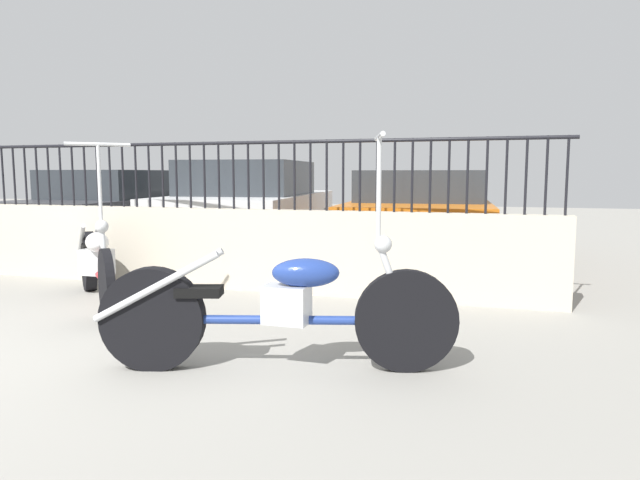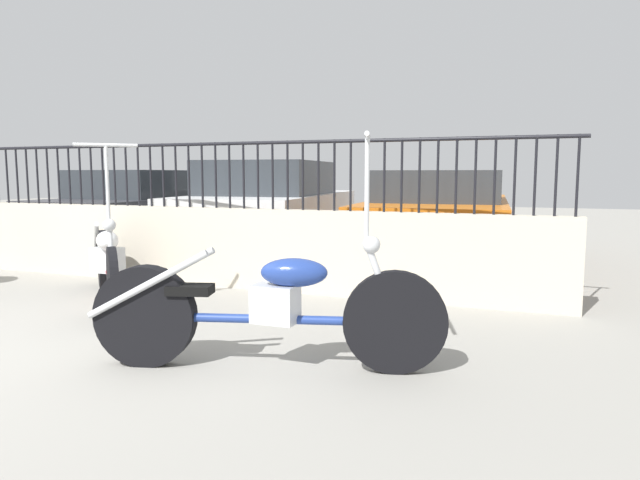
% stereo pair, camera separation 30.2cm
% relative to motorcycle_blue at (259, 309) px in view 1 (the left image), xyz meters
% --- Properties ---
extents(low_wall, '(8.56, 0.18, 0.86)m').
position_rel_motorcycle_blue_xyz_m(low_wall, '(-2.21, 2.28, 0.04)').
color(low_wall, beige).
rests_on(low_wall, ground_plane).
extents(fence_railing, '(8.56, 0.04, 0.71)m').
position_rel_motorcycle_blue_xyz_m(fence_railing, '(-2.21, 2.28, 0.94)').
color(fence_railing, black).
rests_on(fence_railing, low_wall).
extents(motorcycle_blue, '(2.21, 0.82, 1.48)m').
position_rel_motorcycle_blue_xyz_m(motorcycle_blue, '(0.00, 0.00, 0.00)').
color(motorcycle_blue, black).
rests_on(motorcycle_blue, ground_plane).
extents(motorcycle_red, '(1.59, 1.61, 1.50)m').
position_rel_motorcycle_blue_xyz_m(motorcycle_red, '(-2.28, 1.30, -0.01)').
color(motorcycle_red, black).
rests_on(motorcycle_red, ground_plane).
extents(car_dark_grey, '(1.88, 4.27, 1.29)m').
position_rel_motorcycle_blue_xyz_m(car_dark_grey, '(-4.75, 5.14, 0.26)').
color(car_dark_grey, black).
rests_on(car_dark_grey, ground_plane).
extents(car_white, '(2.30, 4.48, 1.42)m').
position_rel_motorcycle_blue_xyz_m(car_white, '(-2.27, 4.98, 0.32)').
color(car_white, black).
rests_on(car_white, ground_plane).
extents(car_orange, '(2.14, 4.66, 1.28)m').
position_rel_motorcycle_blue_xyz_m(car_orange, '(0.36, 5.10, 0.26)').
color(car_orange, black).
rests_on(car_orange, ground_plane).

